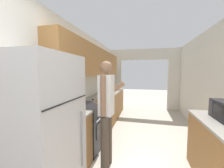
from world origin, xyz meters
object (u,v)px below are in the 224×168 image
Objects in this scene: refrigerator at (41,134)px; range_oven at (86,126)px; person at (106,111)px; knife at (94,99)px.

range_oven is (-0.04, 1.26, -0.41)m from refrigerator.
refrigerator is 1.68× the size of range_oven.
knife is at bearing 34.63° from person.
person is at bearing -102.94° from knife.
person is at bearing 58.78° from refrigerator.
knife is at bearing 91.69° from range_oven.
knife is at bearing 91.89° from refrigerator.
refrigerator is 1.78m from knife.
knife is (-0.06, 1.78, 0.03)m from refrigerator.
refrigerator reaches higher than range_oven.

